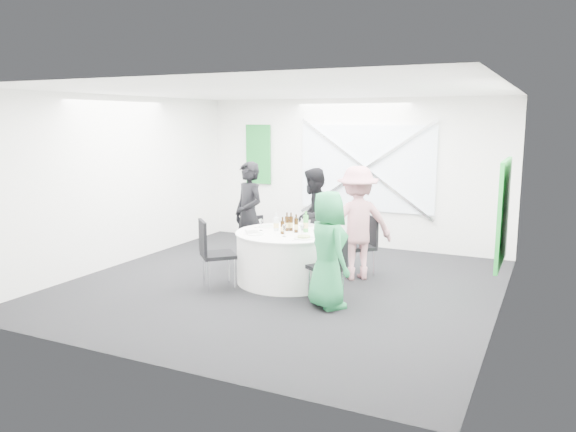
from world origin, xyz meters
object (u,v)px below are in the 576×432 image
at_px(chair_back, 323,234).
at_px(person_man_back_left, 249,215).
at_px(chair_back_right, 365,241).
at_px(chair_front_right, 330,263).
at_px(chair_back_left, 256,237).
at_px(green_water_bottle, 306,224).
at_px(person_woman_green, 328,250).
at_px(person_woman_pink, 357,223).
at_px(person_man_back, 313,217).
at_px(chair_front_left, 212,249).
at_px(banquet_table, 288,257).
at_px(clear_water_bottle, 276,224).

relative_size(chair_back, person_man_back_left, 0.53).
relative_size(chair_back_right, chair_front_right, 1.03).
xyz_separation_m(chair_back_left, chair_back_right, (1.81, 0.20, 0.07)).
xyz_separation_m(chair_front_right, green_water_bottle, (-0.67, 0.70, 0.35)).
relative_size(chair_back, chair_back_left, 1.12).
bearing_deg(chair_front_right, person_woman_green, 47.07).
bearing_deg(person_woman_pink, person_man_back, -63.69).
distance_m(chair_back_left, person_woman_green, 2.36).
bearing_deg(chair_back_right, chair_front_right, -42.60).
bearing_deg(person_man_back_left, person_woman_pink, 31.37).
distance_m(chair_front_left, green_water_bottle, 1.43).
distance_m(chair_back_right, chair_front_left, 2.39).
relative_size(chair_front_left, person_man_back, 0.62).
distance_m(chair_back, chair_back_right, 0.82).
relative_size(person_man_back_left, person_man_back, 1.07).
bearing_deg(chair_front_right, person_woman_pink, -144.88).
bearing_deg(banquet_table, person_man_back_left, 152.62).
bearing_deg(green_water_bottle, person_woman_green, -52.06).
distance_m(chair_back, clear_water_bottle, 1.16).
bearing_deg(chair_front_right, person_man_back_left, -87.12).
bearing_deg(banquet_table, chair_front_left, -135.81).
height_order(chair_front_left, clear_water_bottle, clear_water_bottle).
relative_size(chair_front_left, person_woman_pink, 0.58).
distance_m(banquet_table, person_woman_pink, 1.16).
relative_size(person_woman_pink, green_water_bottle, 5.51).
height_order(chair_front_right, chair_front_left, chair_front_left).
xyz_separation_m(banquet_table, green_water_bottle, (0.24, 0.11, 0.50)).
relative_size(banquet_table, chair_back_right, 1.67).
height_order(chair_front_left, green_water_bottle, green_water_bottle).
distance_m(person_woman_green, clear_water_bottle, 1.41).
height_order(chair_back, chair_back_left, chair_back).
bearing_deg(person_woman_pink, banquet_table, 0.00).
xyz_separation_m(chair_front_right, person_man_back, (-0.98, 1.71, 0.28)).
relative_size(person_woman_green, clear_water_bottle, 5.68).
height_order(banquet_table, green_water_bottle, green_water_bottle).
bearing_deg(clear_water_bottle, chair_back_left, 137.76).
height_order(person_man_back_left, clear_water_bottle, person_man_back_left).
bearing_deg(chair_front_left, clear_water_bottle, -82.35).
bearing_deg(chair_front_left, chair_back_right, -91.25).
distance_m(person_man_back, person_woman_green, 2.19).
distance_m(chair_front_left, person_man_back, 2.07).
relative_size(chair_back_left, green_water_bottle, 2.62).
relative_size(person_woman_pink, clear_water_bottle, 6.43).
bearing_deg(chair_back, chair_back_right, -9.68).
xyz_separation_m(chair_back_left, person_man_back, (0.81, 0.49, 0.33)).
relative_size(chair_front_left, clear_water_bottle, 3.75).
relative_size(chair_back_right, person_woman_green, 0.61).
distance_m(banquet_table, person_man_back, 1.20).
bearing_deg(person_woman_green, green_water_bottle, -11.79).
bearing_deg(chair_back_right, clear_water_bottle, -95.32).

